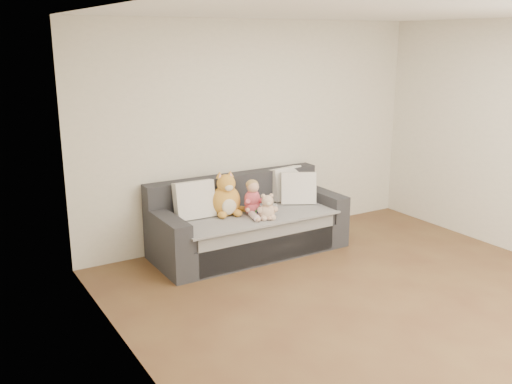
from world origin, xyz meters
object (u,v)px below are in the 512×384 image
Objects in this scene: toddler at (254,200)px; teddy_bear at (267,209)px; sippy_cup at (260,211)px; sofa at (247,225)px; plush_cat at (226,198)px.

toddler is 0.22m from teddy_bear.
sippy_cup is (0.03, -0.07, -0.11)m from toddler.
sofa reaches higher than sippy_cup.
sofa is at bearing 98.60° from sippy_cup.
plush_cat is 0.40m from sippy_cup.
plush_cat reaches higher than sofa.
plush_cat is at bearing 152.44° from toddler.
teddy_bear is (0.05, -0.21, -0.05)m from toddler.
plush_cat reaches higher than teddy_bear.
toddler is 0.14m from sippy_cup.
sippy_cup is at bearing -81.40° from sofa.
teddy_bear is (0.05, -0.35, 0.28)m from sofa.
toddler is 3.65× the size of sippy_cup.
toddler is 0.31m from plush_cat.
toddler reaches higher than teddy_bear.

